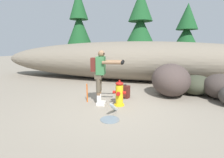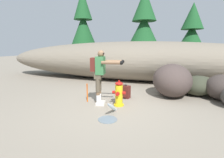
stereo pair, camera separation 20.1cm
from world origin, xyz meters
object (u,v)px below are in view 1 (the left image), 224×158
(boulder_large, at_px, (171,80))
(survey_stake, at_px, (87,93))
(utility_worker, at_px, (101,71))
(boulder_small, at_px, (196,85))
(boulder_mid, at_px, (221,87))
(spare_backpack, at_px, (125,92))
(fire_hydrant, at_px, (119,94))

(boulder_large, xyz_separation_m, survey_stake, (-2.63, -1.44, -0.29))
(utility_worker, bearing_deg, boulder_large, 28.62)
(survey_stake, bearing_deg, boulder_small, 27.97)
(boulder_mid, relative_size, boulder_small, 0.94)
(boulder_large, distance_m, survey_stake, 3.01)
(boulder_mid, distance_m, survey_stake, 4.53)
(boulder_mid, bearing_deg, boulder_small, 147.72)
(utility_worker, relative_size, spare_backpack, 3.53)
(fire_hydrant, distance_m, spare_backpack, 0.84)
(boulder_large, distance_m, boulder_mid, 1.66)
(utility_worker, bearing_deg, boulder_small, 25.52)
(fire_hydrant, relative_size, utility_worker, 0.47)
(fire_hydrant, bearing_deg, utility_worker, -172.24)
(utility_worker, xyz_separation_m, boulder_small, (3.07, 2.05, -0.69))
(fire_hydrant, height_order, survey_stake, fire_hydrant)
(survey_stake, bearing_deg, boulder_mid, 18.91)
(boulder_large, height_order, boulder_small, boulder_large)
(survey_stake, bearing_deg, spare_backpack, 34.93)
(fire_hydrant, bearing_deg, boulder_large, 44.03)
(fire_hydrant, relative_size, boulder_mid, 0.66)
(fire_hydrant, height_order, boulder_large, boulder_large)
(utility_worker, relative_size, boulder_large, 1.03)
(boulder_mid, relative_size, survey_stake, 1.98)
(spare_backpack, xyz_separation_m, boulder_large, (1.54, 0.67, 0.37))
(boulder_large, bearing_deg, utility_worker, -143.18)
(utility_worker, distance_m, boulder_mid, 4.14)
(utility_worker, distance_m, boulder_large, 2.68)
(spare_backpack, bearing_deg, utility_worker, -13.25)
(spare_backpack, height_order, boulder_large, boulder_large)
(utility_worker, height_order, boulder_large, utility_worker)
(boulder_small, bearing_deg, fire_hydrant, -141.88)
(fire_hydrant, bearing_deg, boulder_mid, 25.55)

